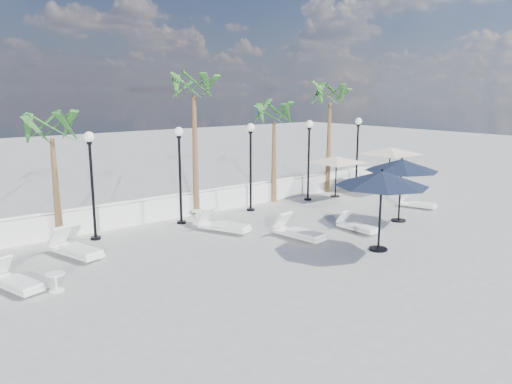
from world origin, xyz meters
TOP-DOWN VIEW (x-y plane):
  - ground at (0.00, 0.00)m, footprint 100.00×100.00m
  - balustrade at (0.00, 7.50)m, footprint 26.00×0.30m
  - lamppost_2 at (-3.50, 6.50)m, footprint 0.36×0.36m
  - lamppost_3 at (0.00, 6.50)m, footprint 0.36×0.36m
  - lamppost_4 at (3.50, 6.50)m, footprint 0.36×0.36m
  - lamppost_5 at (7.00, 6.50)m, footprint 0.36×0.36m
  - lamppost_6 at (10.50, 6.50)m, footprint 0.36×0.36m
  - palm_1 at (-4.50, 7.30)m, footprint 2.60×2.60m
  - palm_2 at (1.20, 7.30)m, footprint 2.60×2.60m
  - palm_3 at (5.50, 7.30)m, footprint 2.60×2.60m
  - palm_4 at (9.20, 7.30)m, footprint 2.60×2.60m
  - lounger_0 at (-4.70, 5.06)m, footprint 1.23×2.22m
  - lounger_3 at (-6.88, 3.35)m, footprint 1.11×1.96m
  - lounger_4 at (2.23, 2.05)m, footprint 0.91×2.10m
  - lounger_5 at (0.67, 4.46)m, footprint 1.42×2.11m
  - lounger_6 at (4.62, 1.39)m, footprint 0.60×1.70m
  - lounger_7 at (11.99, 5.26)m, footprint 1.02×1.71m
  - lounger_8 at (9.72, 2.22)m, footprint 1.01×1.70m
  - side_table_0 at (-6.05, 2.58)m, footprint 0.50×0.50m
  - side_table_1 at (0.52, 6.11)m, footprint 0.54×0.54m
  - side_table_2 at (0.36, 5.64)m, footprint 0.48×0.48m
  - parasol_navy_mid at (7.11, 1.34)m, footprint 2.91×2.91m
  - parasol_navy_right at (3.45, -0.53)m, footprint 3.06×3.06m
  - parasol_cream_sq_a at (8.61, 6.20)m, footprint 4.45×4.45m
  - parasol_cream_sq_b at (12.00, 5.55)m, footprint 4.93×4.93m

SIDE VIEW (x-z plane):
  - ground at x=0.00m, z-range 0.00..0.00m
  - lounger_8 at x=9.72m, z-range -0.10..0.51m
  - lounger_7 at x=11.99m, z-range -0.10..0.51m
  - lounger_6 at x=4.62m, z-range -0.10..0.53m
  - lounger_3 at x=-6.88m, z-range -0.11..0.58m
  - lounger_5 at x=0.67m, z-range -0.12..0.63m
  - lounger_4 at x=2.23m, z-range -0.13..0.64m
  - lounger_0 at x=-4.70m, z-range -0.13..0.66m
  - side_table_2 at x=0.36m, z-range 0.05..0.51m
  - side_table_0 at x=-6.05m, z-range 0.05..0.54m
  - side_table_1 at x=0.52m, z-range 0.05..0.58m
  - balustrade at x=0.00m, z-range -0.04..0.97m
  - parasol_cream_sq_a at x=8.61m, z-range 0.93..3.11m
  - parasol_cream_sq_b at x=12.00m, z-range 1.05..3.52m
  - parasol_navy_mid at x=7.11m, z-range 0.99..3.60m
  - parasol_navy_right at x=3.45m, z-range 1.04..3.78m
  - lamppost_2 at x=-3.50m, z-range 0.57..4.41m
  - lamppost_3 at x=0.00m, z-range 0.57..4.41m
  - lamppost_4 at x=3.50m, z-range 0.57..4.41m
  - lamppost_5 at x=7.00m, z-range 0.57..4.41m
  - lamppost_6 at x=10.50m, z-range 0.57..4.41m
  - palm_1 at x=-4.50m, z-range 1.40..6.10m
  - palm_3 at x=5.50m, z-range 1.50..6.40m
  - palm_4 at x=9.20m, z-range 1.88..7.58m
  - palm_2 at x=1.20m, z-range 2.07..8.17m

